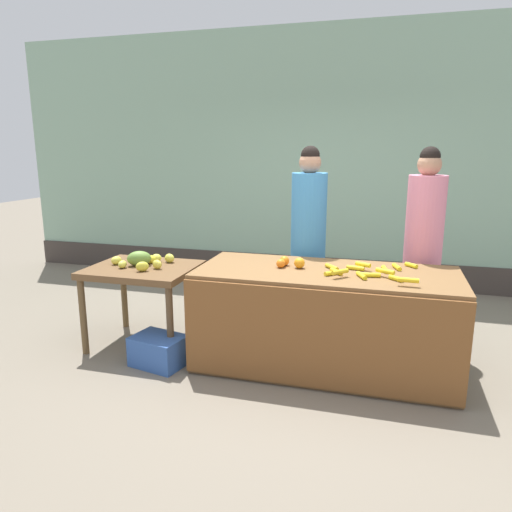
{
  "coord_description": "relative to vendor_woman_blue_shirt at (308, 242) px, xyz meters",
  "views": [
    {
      "loc": [
        0.76,
        -3.79,
        1.84
      ],
      "look_at": [
        -0.34,
        0.15,
        0.9
      ],
      "focal_mm": 33.12,
      "sensor_mm": 36.0,
      "label": 1
    }
  ],
  "objects": [
    {
      "name": "produce_crate",
      "position": [
        -1.1,
        -1.08,
        -0.81
      ],
      "size": [
        0.5,
        0.41,
        0.26
      ],
      "primitive_type": "cube",
      "rotation": [
        0.0,
        0.0,
        -0.22
      ],
      "color": "#3359A5",
      "rests_on": "ground"
    },
    {
      "name": "mango_papaya_pile",
      "position": [
        -1.45,
        -0.67,
        -0.12
      ],
      "size": [
        0.57,
        0.49,
        0.14
      ],
      "color": "yellow",
      "rests_on": "side_table_wooden"
    },
    {
      "name": "banana_bunch_pile",
      "position": [
        0.62,
        -0.73,
        -0.07
      ],
      "size": [
        0.76,
        0.68,
        0.07
      ],
      "color": "yellow",
      "rests_on": "fruit_stall_counter"
    },
    {
      "name": "ground_plane",
      "position": [
        -0.04,
        -0.7,
        -0.94
      ],
      "size": [
        24.0,
        24.0,
        0.0
      ],
      "primitive_type": "plane",
      "color": "#756B5B"
    },
    {
      "name": "market_wall_back",
      "position": [
        -0.04,
        1.97,
        0.72
      ],
      "size": [
        9.22,
        0.23,
        3.38
      ],
      "color": "#8CB299",
      "rests_on": "ground"
    },
    {
      "name": "side_table_wooden",
      "position": [
        -1.43,
        -0.7,
        -0.27
      ],
      "size": [
        0.96,
        0.79,
        0.76
      ],
      "color": "brown",
      "rests_on": "ground"
    },
    {
      "name": "fruit_stall_counter",
      "position": [
        0.27,
        -0.72,
        -0.52
      ],
      "size": [
        2.15,
        0.93,
        0.85
      ],
      "color": "brown",
      "rests_on": "ground"
    },
    {
      "name": "vendor_woman_blue_shirt",
      "position": [
        0.0,
        0.0,
        0.0
      ],
      "size": [
        0.34,
        0.34,
        1.86
      ],
      "color": "#33333D",
      "rests_on": "ground"
    },
    {
      "name": "orange_pile",
      "position": [
        -0.05,
        -0.68,
        -0.05
      ],
      "size": [
        0.24,
        0.16,
        0.09
      ],
      "color": "orange",
      "rests_on": "fruit_stall_counter"
    },
    {
      "name": "vendor_woman_pink_shirt",
      "position": [
        1.06,
        0.01,
        -0.0
      ],
      "size": [
        0.34,
        0.34,
        1.85
      ],
      "color": "#33333D",
      "rests_on": "ground"
    },
    {
      "name": "produce_sack",
      "position": [
        -0.7,
        0.08,
        -0.65
      ],
      "size": [
        0.34,
        0.39,
        0.58
      ],
      "primitive_type": "ellipsoid",
      "rotation": [
        0.0,
        0.0,
        1.47
      ],
      "color": "maroon",
      "rests_on": "ground"
    }
  ]
}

